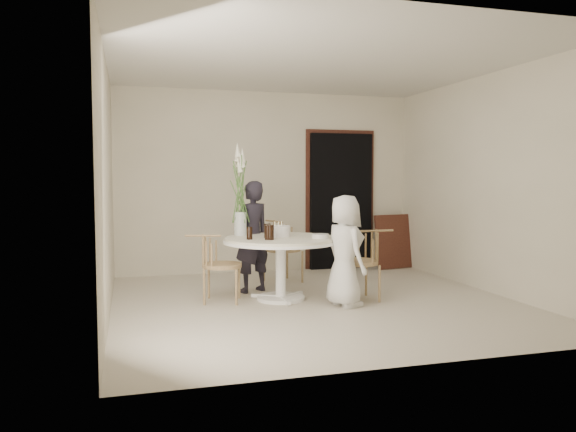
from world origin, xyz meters
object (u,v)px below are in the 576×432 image
object	(u,v)px
chair_right	(367,254)
girl	(252,237)
table	(281,247)
chair_left	(212,258)
birthday_cake	(279,231)
boy	(345,251)
flower_vase	(240,191)
chair_far	(278,242)

from	to	relation	value
chair_right	girl	world-z (taller)	girl
girl	table	bearing A→B (deg)	88.38
chair_left	girl	size ratio (longest dim) A/B	0.56
girl	birthday_cake	bearing A→B (deg)	92.80
boy	chair_right	bearing A→B (deg)	-67.27
chair_right	flower_vase	world-z (taller)	flower_vase
table	chair_far	world-z (taller)	chair_far
table	birthday_cake	bearing A→B (deg)	89.24
table	flower_vase	size ratio (longest dim) A/B	1.19
chair_right	boy	bearing A→B (deg)	-56.79
birthday_cake	flower_vase	size ratio (longest dim) A/B	0.24
boy	flower_vase	xyz separation A→B (m)	(-1.00, 0.87, 0.64)
chair_right	birthday_cake	size ratio (longest dim) A/B	3.10
chair_right	boy	distance (m)	0.45
chair_far	girl	bearing A→B (deg)	-145.32
table	birthday_cake	world-z (taller)	birthday_cake
table	chair_right	bearing A→B (deg)	-14.75
boy	birthday_cake	distance (m)	0.86
boy	flower_vase	distance (m)	1.47
table	girl	size ratio (longest dim) A/B	0.96
chair_left	girl	distance (m)	0.72
chair_left	birthday_cake	bearing A→B (deg)	-74.72
boy	birthday_cake	world-z (taller)	boy
table	girl	world-z (taller)	girl
table	chair_far	xyz separation A→B (m)	(0.29, 1.17, -0.08)
boy	chair_far	bearing A→B (deg)	0.52
chair_far	girl	world-z (taller)	girl
chair_left	flower_vase	distance (m)	0.88
chair_left	birthday_cake	distance (m)	0.83
chair_right	chair_left	xyz separation A→B (m)	(-1.76, 0.36, -0.03)
chair_far	chair_left	world-z (taller)	chair_far
table	chair_far	size ratio (longest dim) A/B	1.60
birthday_cake	flower_vase	world-z (taller)	flower_vase
girl	boy	size ratio (longest dim) A/B	1.12
table	chair_left	world-z (taller)	chair_left
chair_far	birthday_cake	xyz separation A→B (m)	(-0.28, -1.08, 0.26)
girl	boy	bearing A→B (deg)	103.98
boy	girl	bearing A→B (deg)	28.64
chair_left	boy	bearing A→B (deg)	-97.50
table	flower_vase	world-z (taller)	flower_vase
chair_left	boy	distance (m)	1.51
chair_right	flower_vase	xyz separation A→B (m)	(-1.38, 0.63, 0.73)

